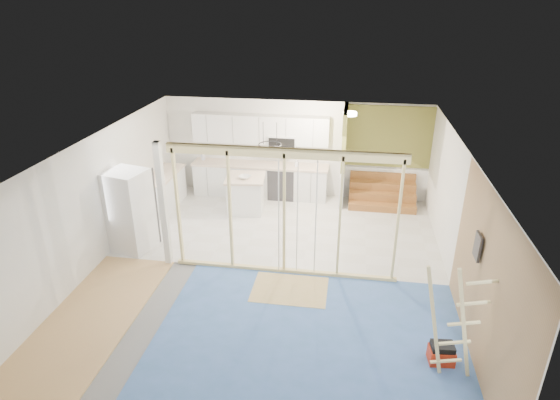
% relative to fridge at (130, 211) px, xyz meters
% --- Properties ---
extents(room, '(7.01, 8.01, 2.61)m').
position_rel_fridge_xyz_m(room, '(3.06, -0.45, 0.40)').
color(room, slate).
rests_on(room, ground).
extents(floor_overlays, '(7.00, 8.00, 0.03)m').
position_rel_fridge_xyz_m(floor_overlays, '(3.13, -0.39, -0.89)').
color(floor_overlays, silver).
rests_on(floor_overlays, room).
extents(stud_frame, '(4.66, 0.14, 2.60)m').
position_rel_fridge_xyz_m(stud_frame, '(2.81, -0.45, 0.69)').
color(stud_frame, '#DDCD87').
rests_on(stud_frame, room).
extents(base_cabinets, '(4.45, 2.24, 0.93)m').
position_rel_fridge_xyz_m(base_cabinets, '(1.45, 2.91, -0.43)').
color(base_cabinets, white).
rests_on(base_cabinets, room).
extents(upper_cabinets, '(3.60, 0.41, 0.85)m').
position_rel_fridge_xyz_m(upper_cabinets, '(2.22, 3.37, 0.92)').
color(upper_cabinets, white).
rests_on(upper_cabinets, room).
extents(green_partition, '(2.25, 1.51, 2.60)m').
position_rel_fridge_xyz_m(green_partition, '(5.10, 3.21, 0.05)').
color(green_partition, olive).
rests_on(green_partition, room).
extents(pot_rack, '(0.52, 0.52, 0.72)m').
position_rel_fridge_xyz_m(pot_rack, '(2.75, 1.44, 1.10)').
color(pot_rack, black).
rests_on(pot_rack, room).
extents(sheathing_panel, '(0.02, 4.00, 2.60)m').
position_rel_fridge_xyz_m(sheathing_panel, '(6.54, -2.45, 0.40)').
color(sheathing_panel, '#9F7656').
rests_on(sheathing_panel, room).
extents(electrical_panel, '(0.04, 0.30, 0.40)m').
position_rel_fridge_xyz_m(electrical_panel, '(6.49, -1.85, 0.75)').
color(electrical_panel, '#333338').
rests_on(electrical_panel, room).
extents(ceiling_light, '(0.32, 0.32, 0.08)m').
position_rel_fridge_xyz_m(ceiling_light, '(4.46, 2.55, 1.64)').
color(ceiling_light, '#FFEABF').
rests_on(ceiling_light, room).
extents(fridge, '(0.94, 0.91, 1.79)m').
position_rel_fridge_xyz_m(fridge, '(0.00, 0.00, 0.00)').
color(fridge, silver).
rests_on(fridge, room).
extents(island, '(1.05, 1.05, 0.93)m').
position_rel_fridge_xyz_m(island, '(1.98, 2.25, -0.43)').
color(island, white).
rests_on(island, room).
extents(bowl, '(0.36, 0.36, 0.07)m').
position_rel_fridge_xyz_m(bowl, '(2.00, 2.14, 0.07)').
color(bowl, silver).
rests_on(bowl, island).
extents(soap_bottle_a, '(0.14, 0.14, 0.31)m').
position_rel_fridge_xyz_m(soap_bottle_a, '(0.56, 3.34, 0.19)').
color(soap_bottle_a, '#B4B7C8').
rests_on(soap_bottle_a, base_cabinets).
extents(soap_bottle_b, '(0.09, 0.10, 0.18)m').
position_rel_fridge_xyz_m(soap_bottle_b, '(3.14, 3.19, 0.12)').
color(soap_bottle_b, white).
rests_on(soap_bottle_b, base_cabinets).
extents(toolbox, '(0.39, 0.31, 0.35)m').
position_rel_fridge_xyz_m(toolbox, '(6.06, -2.56, -0.73)').
color(toolbox, '#B62910').
rests_on(toolbox, room).
extents(ladder, '(0.97, 0.05, 1.80)m').
position_rel_fridge_xyz_m(ladder, '(6.07, -2.79, 0.02)').
color(ladder, beige).
rests_on(ladder, room).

